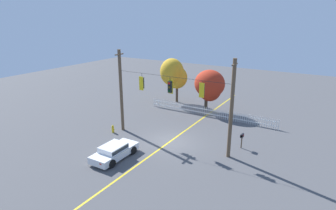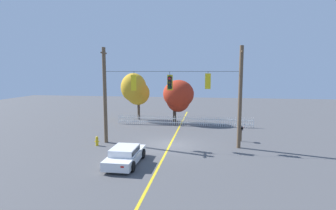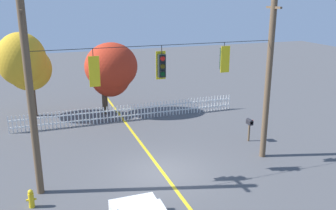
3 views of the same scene
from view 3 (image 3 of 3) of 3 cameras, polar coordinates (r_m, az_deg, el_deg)
name	(u,v)px [view 3 (image 3 of 3)]	position (r m, az deg, el deg)	size (l,w,h in m)	color
ground	(163,172)	(17.58, -0.81, -10.31)	(80.00, 80.00, 0.00)	#4C4C4F
lane_centerline_stripe	(163,172)	(17.58, -0.81, -10.29)	(0.16, 36.00, 0.01)	gold
signal_support_span	(162,90)	(16.17, -0.87, 2.38)	(11.09, 1.10, 7.84)	brown
traffic_signal_northbound_secondary	(94,71)	(15.27, -11.31, 5.16)	(0.43, 0.38, 1.52)	black
traffic_signal_southbound_primary	(162,66)	(15.94, -0.98, 6.06)	(0.43, 0.38, 1.48)	black
traffic_signal_westbound_side	(224,59)	(17.08, 8.58, 7.02)	(0.43, 0.38, 1.34)	black
white_picket_fence	(130,112)	(24.50, -5.92, -1.12)	(14.79, 0.06, 1.06)	white
autumn_maple_near_fence	(25,64)	(25.86, -21.13, 5.95)	(3.40, 3.03, 5.70)	#473828
autumn_maple_mid	(111,69)	(25.29, -8.75, 5.41)	(3.53, 3.09, 4.94)	#473828
fire_hydrant	(31,199)	(15.74, -20.26, -13.32)	(0.38, 0.22, 0.76)	gold
roadside_mailbox	(250,123)	(21.23, 12.41, -2.75)	(0.25, 0.44, 1.31)	brown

